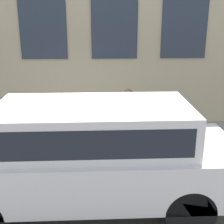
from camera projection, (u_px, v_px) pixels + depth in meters
The scene contains 5 objects.
ground_plane at pixel (77, 173), 6.54m from camera, with size 80.00×80.00×0.00m, color #514F4C.
sidewalk at pixel (80, 144), 7.80m from camera, with size 2.70×60.00×0.12m.
fire_hydrant at pixel (96, 137), 7.05m from camera, with size 0.32×0.44×0.77m.
person at pixel (128, 114), 7.10m from camera, with size 0.35×0.23×1.47m.
parked_truck_white_near at pixel (90, 151), 5.12m from camera, with size 1.80×4.96×1.84m.
Camera 1 is at (-5.86, -0.47, 3.23)m, focal length 50.00 mm.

